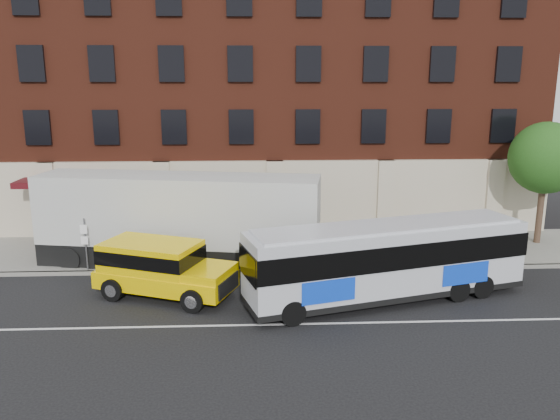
{
  "coord_description": "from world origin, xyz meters",
  "views": [
    {
      "loc": [
        -1.05,
        -17.5,
        8.36
      ],
      "look_at": [
        -0.01,
        5.5,
        2.95
      ],
      "focal_mm": 35.64,
      "sensor_mm": 36.0,
      "label": 1
    }
  ],
  "objects_px": {
    "street_tree": "(546,161)",
    "yellow_suv": "(159,266)",
    "city_bus": "(387,259)",
    "shipping_container": "(179,222)",
    "sign_pole": "(85,242)"
  },
  "relations": [
    {
      "from": "street_tree",
      "to": "shipping_container",
      "type": "bearing_deg",
      "value": -172.17
    },
    {
      "from": "sign_pole",
      "to": "yellow_suv",
      "type": "relative_size",
      "value": 0.43
    },
    {
      "from": "street_tree",
      "to": "city_bus",
      "type": "relative_size",
      "value": 0.55
    },
    {
      "from": "city_bus",
      "to": "shipping_container",
      "type": "relative_size",
      "value": 0.88
    },
    {
      "from": "city_bus",
      "to": "yellow_suv",
      "type": "xyz_separation_m",
      "value": [
        -8.84,
        0.85,
        -0.43
      ]
    },
    {
      "from": "sign_pole",
      "to": "shipping_container",
      "type": "xyz_separation_m",
      "value": [
        3.98,
        0.85,
        0.63
      ]
    },
    {
      "from": "sign_pole",
      "to": "city_bus",
      "type": "relative_size",
      "value": 0.22
    },
    {
      "from": "sign_pole",
      "to": "street_tree",
      "type": "relative_size",
      "value": 0.4
    },
    {
      "from": "sign_pole",
      "to": "street_tree",
      "type": "xyz_separation_m",
      "value": [
        22.04,
        3.34,
        2.96
      ]
    },
    {
      "from": "city_bus",
      "to": "shipping_container",
      "type": "xyz_separation_m",
      "value": [
        -8.51,
        4.41,
        0.41
      ]
    },
    {
      "from": "city_bus",
      "to": "yellow_suv",
      "type": "height_order",
      "value": "city_bus"
    },
    {
      "from": "yellow_suv",
      "to": "sign_pole",
      "type": "bearing_deg",
      "value": 143.4
    },
    {
      "from": "street_tree",
      "to": "yellow_suv",
      "type": "distance_m",
      "value": 19.61
    },
    {
      "from": "sign_pole",
      "to": "shipping_container",
      "type": "height_order",
      "value": "shipping_container"
    },
    {
      "from": "city_bus",
      "to": "sign_pole",
      "type": "bearing_deg",
      "value": 164.1
    }
  ]
}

